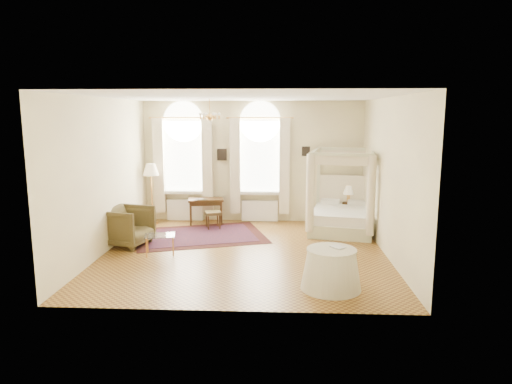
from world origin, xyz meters
TOP-DOWN VIEW (x-y plane):
  - ground at (0.00, 0.00)m, footprint 6.00×6.00m
  - room_walls at (0.00, 0.00)m, footprint 6.00×6.00m
  - window_left at (-1.90, 2.87)m, footprint 1.62×0.27m
  - window_right at (0.20, 2.87)m, footprint 1.62×0.27m
  - chandelier at (-0.90, 1.20)m, footprint 0.51×0.45m
  - wall_pictures at (0.09, 2.97)m, footprint 2.54×0.03m
  - canopy_bed at (2.32, 1.89)m, footprint 1.89×2.16m
  - nightstand at (2.70, 2.70)m, footprint 0.55×0.52m
  - nightstand_lamp at (2.61, 2.76)m, footprint 0.30×0.30m
  - writing_desk at (-1.24, 2.48)m, footprint 1.00×0.64m
  - laptop at (-1.32, 2.36)m, footprint 0.35×0.26m
  - stool at (-0.98, 2.02)m, footprint 0.50×0.50m
  - armchair at (-2.70, 0.37)m, footprint 1.20×1.18m
  - coffee_table at (-1.79, -0.26)m, footprint 0.70×0.56m
  - floor_lamp at (-2.70, 2.45)m, footprint 0.42×0.42m
  - oriental_rug at (-1.19, 1.27)m, footprint 3.57×3.01m
  - side_table at (1.63, -2.01)m, footprint 1.03×1.03m
  - book at (1.67, -1.99)m, footprint 0.28×0.30m

SIDE VIEW (x-z plane):
  - ground at x=0.00m, z-range 0.00..0.00m
  - oriental_rug at x=-1.19m, z-range 0.00..0.01m
  - nightstand at x=2.70m, z-range 0.00..0.61m
  - side_table at x=1.63m, z-range -0.01..0.70m
  - stool at x=-0.98m, z-range 0.15..0.60m
  - coffee_table at x=-1.79m, z-range 0.17..0.60m
  - armchair at x=-2.70m, z-range 0.00..0.89m
  - canopy_bed at x=2.32m, z-range -0.56..1.50m
  - writing_desk at x=-1.24m, z-range 0.25..0.95m
  - laptop at x=-1.32m, z-range 0.70..0.73m
  - book at x=1.67m, z-range 0.70..0.73m
  - nightstand_lamp at x=2.61m, z-range 0.68..1.12m
  - floor_lamp at x=-2.70m, z-range 0.58..2.22m
  - window_left at x=-1.90m, z-range -0.16..3.13m
  - window_right at x=0.20m, z-range -0.16..3.13m
  - wall_pictures at x=0.09m, z-range 1.70..2.09m
  - room_walls at x=0.00m, z-range -1.02..4.98m
  - chandelier at x=-0.90m, z-range 2.66..3.16m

